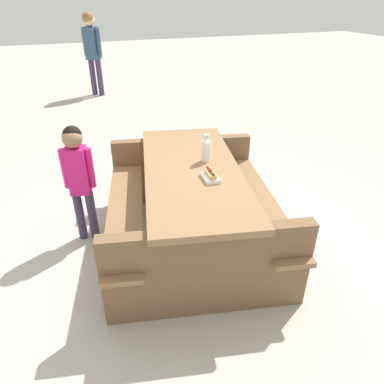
% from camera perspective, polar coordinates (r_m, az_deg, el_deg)
% --- Properties ---
extents(ground_plane, '(30.00, 30.00, 0.00)m').
position_cam_1_polar(ground_plane, '(3.21, -0.00, -8.15)').
color(ground_plane, '#B7B2A8').
rests_on(ground_plane, ground).
extents(picnic_table, '(2.07, 1.77, 0.75)m').
position_cam_1_polar(picnic_table, '(2.95, -0.00, -1.35)').
color(picnic_table, olive).
rests_on(picnic_table, ground).
extents(soda_bottle, '(0.07, 0.07, 0.23)m').
position_cam_1_polar(soda_bottle, '(2.88, 2.32, 7.03)').
color(soda_bottle, silver).
rests_on(soda_bottle, picnic_table).
extents(hotdog_tray, '(0.19, 0.12, 0.08)m').
position_cam_1_polar(hotdog_tray, '(2.62, 3.01, 2.69)').
color(hotdog_tray, white).
rests_on(hotdog_tray, picnic_table).
extents(child_in_coat, '(0.19, 0.26, 1.07)m').
position_cam_1_polar(child_in_coat, '(3.06, -18.12, 3.30)').
color(child_in_coat, '#3F334C').
rests_on(child_in_coat, ground).
extents(bystander_adult, '(0.33, 0.34, 1.63)m').
position_cam_1_polar(bystander_adult, '(8.04, -16.06, 22.27)').
color(bystander_adult, '#3F334C').
rests_on(bystander_adult, ground).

